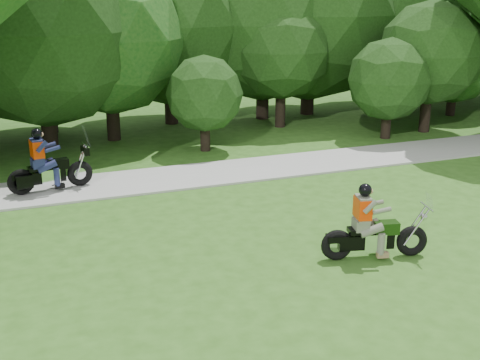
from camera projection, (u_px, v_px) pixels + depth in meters
ground at (472, 285)px, 10.63m from camera, size 100.00×100.00×0.00m
walkway at (282, 166)px, 17.75m from camera, size 60.00×2.20×0.06m
tree_line at (199, 26)px, 22.51m from camera, size 39.41×11.66×7.74m
chopper_motorcycle at (370, 231)px, 11.53m from camera, size 2.11×0.84×1.53m
touring_motorcycle at (45, 169)px, 15.26m from camera, size 2.16×0.87×1.65m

